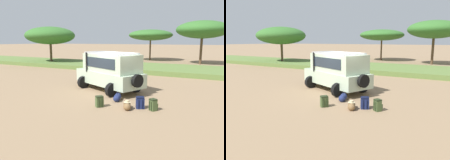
{
  "view_description": "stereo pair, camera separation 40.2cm",
  "coord_description": "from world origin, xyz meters",
  "views": [
    {
      "loc": [
        5.6,
        -11.67,
        3.17
      ],
      "look_at": [
        0.13,
        -1.08,
        1.0
      ],
      "focal_mm": 35.0,
      "sensor_mm": 36.0,
      "label": 1
    },
    {
      "loc": [
        5.95,
        -11.48,
        3.17
      ],
      "look_at": [
        0.13,
        -1.08,
        1.0
      ],
      "focal_mm": 35.0,
      "sensor_mm": 36.0,
      "label": 2
    }
  ],
  "objects": [
    {
      "name": "duffel_bag_soft_canvas",
      "position": [
        0.67,
        -1.5,
        0.18
      ],
      "size": [
        0.51,
        0.9,
        0.45
      ],
      "color": "navy",
      "rests_on": "ground_plane"
    },
    {
      "name": "acacia_tree_far_left",
      "position": [
        -14.9,
        10.43,
        3.79
      ],
      "size": [
        6.56,
        6.17,
        4.93
      ],
      "color": "brown",
      "rests_on": "ground_plane"
    },
    {
      "name": "acacia_tree_left_mid",
      "position": [
        -5.16,
        22.54,
        4.0
      ],
      "size": [
        6.9,
        6.99,
        4.86
      ],
      "color": "brown",
      "rests_on": "ground_plane"
    },
    {
      "name": "backpack_beside_front_wheel",
      "position": [
        0.39,
        -2.91,
        0.26
      ],
      "size": [
        0.47,
        0.46,
        0.54
      ],
      "color": "#42562D",
      "rests_on": "ground_plane"
    },
    {
      "name": "duffel_bag_low_black_case",
      "position": [
        1.71,
        -2.61,
        0.18
      ],
      "size": [
        0.54,
        0.78,
        0.44
      ],
      "color": "brown",
      "rests_on": "ground_plane"
    },
    {
      "name": "grass_bank",
      "position": [
        0.0,
        11.03,
        0.22
      ],
      "size": [
        120.0,
        7.0,
        0.44
      ],
      "color": "#5B7538",
      "rests_on": "ground_plane"
    },
    {
      "name": "backpack_near_rear_wheel",
      "position": [
        2.22,
        -2.23,
        0.27
      ],
      "size": [
        0.48,
        0.5,
        0.56
      ],
      "color": "navy",
      "rests_on": "ground_plane"
    },
    {
      "name": "backpack_cluster_center",
      "position": [
        2.87,
        -2.27,
        0.27
      ],
      "size": [
        0.42,
        0.43,
        0.55
      ],
      "color": "#42562D",
      "rests_on": "ground_plane"
    },
    {
      "name": "acacia_tree_centre_back",
      "position": [
        2.7,
        19.98,
        4.56
      ],
      "size": [
        6.79,
        6.52,
        5.75
      ],
      "color": "brown",
      "rests_on": "ground_plane"
    },
    {
      "name": "safari_vehicle",
      "position": [
        -0.84,
        0.48,
        1.29
      ],
      "size": [
        5.37,
        3.85,
        2.44
      ],
      "color": "#B2C6A8",
      "rests_on": "ground_plane"
    },
    {
      "name": "ground_plane",
      "position": [
        0.0,
        0.0,
        0.0
      ],
      "size": [
        320.0,
        320.0,
        0.0
      ],
      "primitive_type": "plane",
      "color": "#8C7051"
    }
  ]
}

